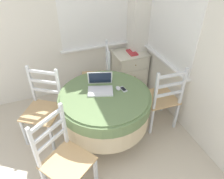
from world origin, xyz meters
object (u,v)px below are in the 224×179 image
object	(u,v)px
corner_cabinet	(130,70)
book_on_cabinet	(132,52)
round_dining_table	(105,106)
dining_chair_left_flank	(43,108)
computer_mouse	(118,88)
cell_phone	(123,89)
dining_chair_near_right_window	(161,99)
dining_chair_camera_near	(64,159)
laptop	(100,86)
dining_chair_near_back_window	(99,77)

from	to	relation	value
corner_cabinet	book_on_cabinet	bearing A→B (deg)	-54.24
round_dining_table	dining_chair_left_flank	world-z (taller)	dining_chair_left_flank
computer_mouse	dining_chair_left_flank	xyz separation A→B (m)	(-0.91, 0.33, -0.31)
cell_phone	dining_chair_near_right_window	xyz separation A→B (m)	(0.57, -0.02, -0.29)
dining_chair_near_right_window	corner_cabinet	world-z (taller)	dining_chair_near_right_window
computer_mouse	cell_phone	xyz separation A→B (m)	(0.06, -0.02, -0.02)
computer_mouse	dining_chair_left_flank	bearing A→B (deg)	160.05
corner_cabinet	dining_chair_near_right_window	bearing A→B (deg)	-90.49
round_dining_table	computer_mouse	bearing A→B (deg)	7.23
cell_phone	dining_chair_left_flank	distance (m)	1.07
dining_chair_near_right_window	dining_chair_camera_near	bearing A→B (deg)	-161.03
laptop	dining_chair_near_back_window	world-z (taller)	dining_chair_near_back_window
cell_phone	book_on_cabinet	size ratio (longest dim) A/B	0.54
cell_phone	dining_chair_near_back_window	size ratio (longest dim) A/B	0.12
laptop	corner_cabinet	size ratio (longest dim) A/B	0.55
round_dining_table	laptop	size ratio (longest dim) A/B	3.06
round_dining_table	corner_cabinet	xyz separation A→B (m)	(0.82, 1.02, -0.24)
computer_mouse	dining_chair_near_back_window	size ratio (longest dim) A/B	0.08
dining_chair_near_right_window	book_on_cabinet	distance (m)	1.04
round_dining_table	corner_cabinet	distance (m)	1.33
dining_chair_near_right_window	cell_phone	bearing A→B (deg)	177.77
round_dining_table	dining_chair_camera_near	world-z (taller)	dining_chair_camera_near
round_dining_table	dining_chair_near_right_window	distance (m)	0.82
laptop	dining_chair_camera_near	world-z (taller)	dining_chair_camera_near
laptop	dining_chair_near_back_window	size ratio (longest dim) A/B	0.37
laptop	computer_mouse	world-z (taller)	laptop
laptop	dining_chair_near_back_window	xyz separation A→B (m)	(0.20, 0.69, -0.34)
dining_chair_near_back_window	dining_chair_camera_near	world-z (taller)	same
corner_cabinet	round_dining_table	bearing A→B (deg)	-128.66
round_dining_table	cell_phone	distance (m)	0.31
corner_cabinet	book_on_cabinet	world-z (taller)	book_on_cabinet
laptop	dining_chair_camera_near	bearing A→B (deg)	-134.40
round_dining_table	dining_chair_near_back_window	bearing A→B (deg)	77.33
laptop	round_dining_table	bearing A→B (deg)	-79.09
round_dining_table	dining_chair_camera_near	xyz separation A→B (m)	(-0.62, -0.51, -0.10)
computer_mouse	dining_chair_camera_near	world-z (taller)	dining_chair_camera_near
computer_mouse	cell_phone	world-z (taller)	computer_mouse
dining_chair_near_back_window	corner_cabinet	xyz separation A→B (m)	(0.64, 0.23, -0.13)
laptop	computer_mouse	bearing A→B (deg)	-21.93
laptop	dining_chair_near_right_window	xyz separation A→B (m)	(0.83, -0.12, -0.34)
cell_phone	dining_chair_camera_near	xyz separation A→B (m)	(-0.87, -0.52, -0.29)
laptop	dining_chair_left_flank	world-z (taller)	dining_chair_left_flank
dining_chair_near_right_window	corner_cabinet	size ratio (longest dim) A/B	1.49
round_dining_table	cell_phone	size ratio (longest dim) A/B	9.20
dining_chair_left_flank	book_on_cabinet	distance (m)	1.70
dining_chair_camera_near	dining_chair_left_flank	distance (m)	0.87
cell_phone	dining_chair_camera_near	size ratio (longest dim) A/B	0.12
book_on_cabinet	round_dining_table	bearing A→B (deg)	-129.83
round_dining_table	computer_mouse	xyz separation A→B (m)	(0.18, 0.02, 0.21)
round_dining_table	dining_chair_near_right_window	world-z (taller)	dining_chair_near_right_window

